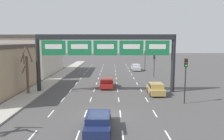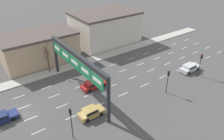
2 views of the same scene
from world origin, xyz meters
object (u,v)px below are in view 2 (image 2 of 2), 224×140
(car_red, at_px, (93,84))
(traffic_light_mid_block, at_px, (168,77))
(car_gold, at_px, (91,112))
(car_silver, at_px, (190,68))
(tree_bare_second, at_px, (48,59))
(car_navy, at_px, (0,118))
(traffic_light_near_gantry, at_px, (71,118))
(sign_gantry, at_px, (76,62))
(traffic_light_far_end, at_px, (201,61))

(car_red, relative_size, traffic_light_mid_block, 1.09)
(car_gold, relative_size, car_silver, 0.85)
(tree_bare_second, bearing_deg, car_silver, 54.90)
(car_silver, bearing_deg, car_gold, -89.93)
(car_silver, xyz_separation_m, tree_bare_second, (-16.52, -23.50, 2.22))
(car_navy, distance_m, traffic_light_mid_block, 26.90)
(traffic_light_near_gantry, bearing_deg, car_navy, -141.73)
(car_navy, height_order, car_gold, car_gold)
(sign_gantry, height_order, traffic_light_near_gantry, sign_gantry)
(car_gold, bearing_deg, sign_gantry, 167.59)
(traffic_light_mid_block, bearing_deg, tree_bare_second, -144.10)
(car_navy, height_order, traffic_light_far_end, traffic_light_far_end)
(car_navy, bearing_deg, car_silver, 79.18)
(car_gold, xyz_separation_m, tree_bare_second, (-16.54, 0.11, 2.22))
(tree_bare_second, bearing_deg, sign_gantry, 7.47)
(traffic_light_near_gantry, height_order, tree_bare_second, tree_bare_second)
(traffic_light_near_gantry, height_order, traffic_light_far_end, traffic_light_near_gantry)
(traffic_light_mid_block, height_order, traffic_light_far_end, traffic_light_far_end)
(traffic_light_near_gantry, height_order, traffic_light_mid_block, traffic_light_near_gantry)
(traffic_light_far_end, xyz_separation_m, tree_bare_second, (-18.66, -23.27, -0.32))
(car_gold, height_order, car_silver, car_gold)
(traffic_light_far_end, bearing_deg, car_red, -114.22)
(car_navy, bearing_deg, tree_bare_second, 130.65)
(traffic_light_far_end, bearing_deg, car_navy, -104.25)
(traffic_light_mid_block, bearing_deg, traffic_light_near_gantry, -90.24)
(traffic_light_near_gantry, relative_size, traffic_light_far_end, 1.07)
(sign_gantry, relative_size, car_silver, 4.01)
(sign_gantry, distance_m, tree_bare_second, 10.57)
(traffic_light_near_gantry, xyz_separation_m, traffic_light_far_end, (-0.23, 27.59, -0.20))
(car_gold, relative_size, traffic_light_mid_block, 0.90)
(traffic_light_far_end, height_order, tree_bare_second, tree_bare_second)
(car_red, distance_m, traffic_light_far_end, 20.96)
(car_red, height_order, traffic_light_mid_block, traffic_light_mid_block)
(car_gold, bearing_deg, traffic_light_mid_block, 80.08)
(traffic_light_near_gantry, distance_m, tree_bare_second, 19.38)
(car_silver, relative_size, traffic_light_near_gantry, 0.93)
(car_red, bearing_deg, sign_gantry, -91.48)
(car_red, bearing_deg, car_navy, -91.05)
(traffic_light_near_gantry, distance_m, traffic_light_far_end, 27.59)
(car_red, xyz_separation_m, tree_bare_second, (-10.12, -4.31, 2.29))
(sign_gantry, height_order, car_red, sign_gantry)
(traffic_light_near_gantry, bearing_deg, traffic_light_far_end, 90.48)
(traffic_light_far_end, bearing_deg, car_gold, -95.17)
(car_silver, relative_size, traffic_light_far_end, 0.99)
(sign_gantry, height_order, traffic_light_mid_block, sign_gantry)
(tree_bare_second, bearing_deg, traffic_light_far_end, 51.28)
(sign_gantry, relative_size, car_navy, 3.89)
(car_navy, bearing_deg, car_gold, 59.41)
(car_gold, xyz_separation_m, traffic_light_mid_block, (2.42, 13.84, 2.34))
(traffic_light_far_end, bearing_deg, car_silver, 173.99)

